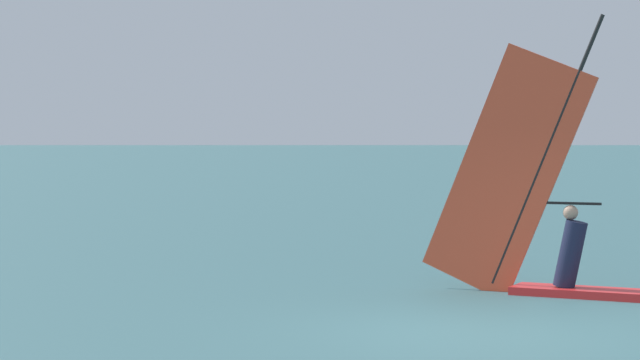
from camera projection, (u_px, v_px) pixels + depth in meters
name	position (u px, v px, depth m)	size (l,w,h in m)	color
ground_plane	(484.00, 333.00, 13.67)	(4000.00, 4000.00, 0.00)	#386066
windsurfer	(549.00, 227.00, 17.10)	(3.06, 2.91, 4.26)	red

